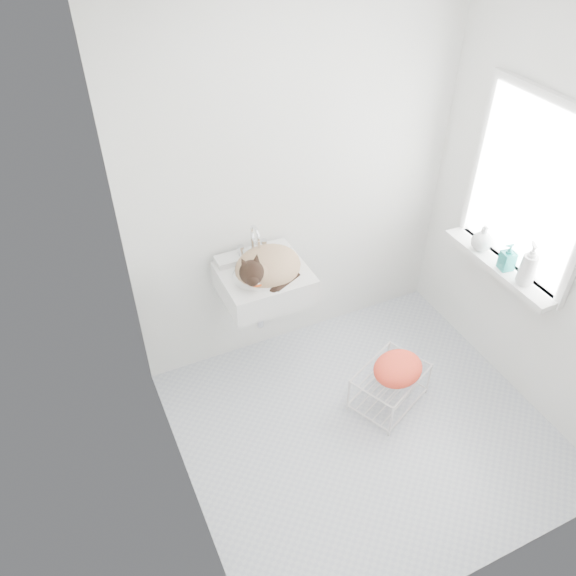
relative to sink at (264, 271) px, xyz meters
name	(u,v)px	position (x,y,z in m)	size (l,w,h in m)	color
floor	(364,429)	(0.35, -0.74, -0.85)	(2.20, 2.00, 0.02)	silver
back_wall	(297,182)	(0.35, 0.26, 0.40)	(2.20, 0.02, 2.50)	white
right_wall	(554,221)	(1.45, -0.74, 0.40)	(0.02, 2.00, 2.50)	white
left_wall	(167,338)	(-0.75, -0.74, 0.40)	(0.02, 2.00, 2.50)	white
window_glass	(531,189)	(1.43, -0.54, 0.50)	(0.01, 0.80, 1.00)	white
window_frame	(529,190)	(1.42, -0.54, 0.50)	(0.04, 0.90, 1.10)	white
windowsill	(499,266)	(1.36, -0.54, -0.02)	(0.16, 0.88, 0.04)	white
sink	(264,271)	(0.00, 0.00, 0.00)	(0.53, 0.46, 0.21)	silver
faucet	(252,237)	(0.00, 0.18, 0.14)	(0.19, 0.14, 0.19)	silver
cat	(267,267)	(0.01, -0.02, 0.04)	(0.47, 0.41, 0.27)	tan
wire_rack	(389,385)	(0.60, -0.61, -0.70)	(0.46, 0.32, 0.27)	silver
towel	(397,373)	(0.61, -0.65, -0.55)	(0.34, 0.24, 0.14)	#F25312
bottle_a	(523,283)	(1.35, -0.75, 0.00)	(0.09, 0.09, 0.23)	white
bottle_b	(505,268)	(1.35, -0.60, 0.00)	(0.08, 0.08, 0.18)	#187F78
bottle_c	(480,249)	(1.35, -0.37, 0.00)	(0.13, 0.13, 0.17)	silver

